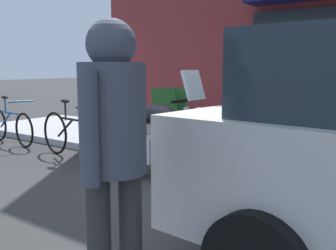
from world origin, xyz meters
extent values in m
plane|color=#323232|center=(0.00, 0.00, 0.00)|extent=(80.00, 80.00, 0.00)
torus|color=black|center=(0.43, 0.37, 0.34)|extent=(0.68, 0.11, 0.68)
cylinder|color=silver|center=(0.43, 0.37, 0.34)|extent=(0.16, 0.06, 0.16)
torus|color=black|center=(-1.10, 0.40, 0.34)|extent=(0.68, 0.11, 0.68)
cylinder|color=silver|center=(-1.10, 0.40, 0.34)|extent=(0.16, 0.06, 0.16)
cube|color=silver|center=(-0.38, 0.39, 0.39)|extent=(0.45, 0.31, 0.32)
cylinder|color=silver|center=(-0.33, 0.38, 0.56)|extent=(0.99, 0.08, 0.06)
ellipsoid|color=black|center=(-0.13, 0.38, 0.86)|extent=(0.53, 0.29, 0.26)
cube|color=black|center=(-0.55, 0.39, 0.80)|extent=(0.61, 0.25, 0.11)
cube|color=black|center=(-0.88, 0.40, 0.78)|extent=(0.29, 0.23, 0.18)
cylinder|color=silver|center=(0.43, 0.37, 0.66)|extent=(0.35, 0.08, 0.67)
cylinder|color=black|center=(0.31, 0.37, 1.06)|extent=(0.05, 0.62, 0.04)
cube|color=silver|center=(0.39, 0.37, 1.24)|extent=(0.16, 0.32, 0.35)
sphere|color=#EAEACC|center=(0.47, 0.37, 0.92)|extent=(0.14, 0.14, 0.14)
cube|color=#A0A0A0|center=(-0.83, 0.64, 0.62)|extent=(0.44, 0.21, 0.44)
cube|color=black|center=(-0.83, 0.75, 0.62)|extent=(0.37, 0.02, 0.03)
ellipsoid|color=black|center=(-0.83, 0.40, 0.96)|extent=(0.49, 0.33, 0.28)
torus|color=black|center=(-1.40, 0.44, 0.36)|extent=(0.71, 0.14, 0.71)
torus|color=black|center=(-2.49, 0.60, 0.36)|extent=(0.71, 0.14, 0.71)
cylinder|color=black|center=(-1.95, 0.52, 0.64)|extent=(0.60, 0.12, 0.04)
cylinder|color=black|center=(-2.16, 0.55, 0.48)|extent=(0.47, 0.10, 0.34)
cylinder|color=black|center=(-2.14, 0.55, 0.76)|extent=(0.03, 0.03, 0.30)
ellipsoid|color=black|center=(-2.14, 0.55, 0.92)|extent=(0.23, 0.13, 0.06)
cylinder|color=black|center=(-1.45, 0.45, 0.88)|extent=(0.10, 0.48, 0.03)
cylinder|color=#333333|center=(1.27, -2.00, 0.42)|extent=(0.14, 0.14, 0.85)
cylinder|color=#333333|center=(1.35, -1.82, 0.42)|extent=(0.14, 0.14, 0.85)
cylinder|color=#474C5B|center=(1.31, -1.91, 1.16)|extent=(0.46, 0.46, 0.63)
sphere|color=#474C5B|center=(1.31, -1.91, 1.57)|extent=(0.28, 0.28, 0.28)
sphere|color=tan|center=(1.25, -1.93, 1.57)|extent=(0.17, 0.16, 0.17)
cylinder|color=#474C5B|center=(1.36, -2.14, 1.13)|extent=(0.10, 0.10, 0.59)
cylinder|color=#474C5B|center=(1.26, -1.69, 1.13)|extent=(0.10, 0.10, 0.59)
cube|color=#1E511E|center=(-1.43, 2.29, 0.59)|extent=(0.55, 0.19, 0.94)
cube|color=#1E511E|center=(-1.43, 2.51, 0.59)|extent=(0.55, 0.19, 0.94)
torus|color=black|center=(-3.35, 0.59, 0.32)|extent=(0.64, 0.12, 0.64)
cylinder|color=#1E5999|center=(-3.88, 0.65, 0.60)|extent=(0.58, 0.11, 0.04)
cylinder|color=#1E5999|center=(-4.08, 0.68, 0.44)|extent=(0.45, 0.09, 0.33)
cylinder|color=#1E5999|center=(-4.06, 0.68, 0.72)|extent=(0.03, 0.03, 0.30)
ellipsoid|color=black|center=(-4.06, 0.68, 0.88)|extent=(0.23, 0.13, 0.06)
cylinder|color=#1E5999|center=(-3.40, 0.59, 0.84)|extent=(0.09, 0.48, 0.03)
camera|label=1|loc=(2.85, -3.49, 1.45)|focal=41.76mm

